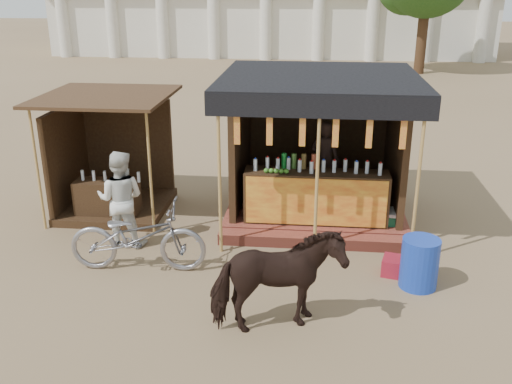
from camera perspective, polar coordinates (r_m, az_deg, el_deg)
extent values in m
plane|color=#846B4C|center=(8.51, -1.12, -10.77)|extent=(120.00, 120.00, 0.00)
cube|color=#963F31|center=(11.55, 5.91, -1.48)|extent=(3.40, 2.80, 0.22)
cube|color=#963F31|center=(10.13, 5.86, -4.81)|extent=(3.40, 0.35, 0.20)
cube|color=#392714|center=(10.45, 6.00, -0.45)|extent=(2.60, 0.55, 0.95)
cube|color=#BB3C16|center=(10.18, 5.99, -1.03)|extent=(2.50, 0.02, 0.88)
cube|color=#392714|center=(12.32, 6.18, 6.58)|extent=(3.00, 0.12, 2.50)
cube|color=#392714|center=(11.20, -1.56, 5.27)|extent=(0.12, 2.50, 2.50)
cube|color=#392714|center=(11.22, 13.87, 4.71)|extent=(0.12, 2.50, 2.50)
cube|color=black|center=(10.64, 6.43, 11.40)|extent=(3.60, 3.60, 0.06)
cube|color=black|center=(8.93, 6.42, 8.45)|extent=(3.60, 0.06, 0.36)
cylinder|color=tan|center=(9.40, -3.67, 1.59)|extent=(0.06, 0.06, 2.75)
cylinder|color=tan|center=(9.28, 6.13, 1.26)|extent=(0.06, 0.06, 2.75)
cylinder|color=tan|center=(9.43, 15.89, 0.89)|extent=(0.06, 0.06, 2.75)
cube|color=red|center=(9.12, -1.92, 6.44)|extent=(0.10, 0.02, 0.55)
cube|color=red|center=(9.06, 1.36, 6.36)|extent=(0.10, 0.02, 0.55)
cube|color=red|center=(9.04, 4.67, 6.26)|extent=(0.10, 0.02, 0.55)
cube|color=red|center=(9.04, 7.98, 6.14)|extent=(0.10, 0.02, 0.55)
cube|color=red|center=(9.08, 11.27, 5.99)|extent=(0.10, 0.02, 0.55)
cube|color=red|center=(9.14, 14.53, 5.83)|extent=(0.10, 0.02, 0.55)
imported|color=black|center=(11.33, 6.90, 3.04)|extent=(0.69, 0.57, 1.64)
cube|color=#392714|center=(11.94, -13.67, -1.40)|extent=(2.00, 2.00, 0.15)
cube|color=#392714|center=(12.48, -12.64, 4.38)|extent=(1.90, 0.10, 2.10)
cube|color=#392714|center=(11.97, -18.36, 3.14)|extent=(0.10, 1.90, 2.10)
cube|color=#472D19|center=(11.22, -14.81, 9.25)|extent=(2.40, 2.40, 0.06)
cylinder|color=tan|center=(11.08, -21.03, 2.11)|extent=(0.05, 0.05, 2.35)
cylinder|color=tan|center=(10.31, -10.53, 1.85)|extent=(0.05, 0.05, 2.35)
cube|color=#392714|center=(11.39, -14.61, -0.82)|extent=(1.20, 0.50, 0.80)
imported|color=black|center=(7.52, 2.09, -8.96)|extent=(1.87, 1.31, 1.44)
imported|color=gray|center=(9.28, -11.74, -4.41)|extent=(2.22, 0.89, 1.14)
imported|color=silver|center=(10.11, -13.38, -0.68)|extent=(0.84, 0.66, 1.71)
cylinder|color=#1738AC|center=(9.02, 16.03, -6.85)|extent=(0.70, 0.70, 0.79)
cube|color=maroon|center=(9.38, 13.75, -7.23)|extent=(0.48, 0.46, 0.28)
cube|color=#197147|center=(10.77, 12.64, -3.06)|extent=(0.64, 0.45, 0.40)
cube|color=white|center=(10.68, 12.73, -1.93)|extent=(0.66, 0.47, 0.06)
cylinder|color=silver|center=(36.86, -18.69, 15.48)|extent=(0.70, 0.70, 3.60)
cylinder|color=silver|center=(35.75, -14.13, 15.79)|extent=(0.70, 0.70, 3.60)
cylinder|color=silver|center=(34.87, -9.30, 16.02)|extent=(0.70, 0.70, 3.60)
cylinder|color=silver|center=(34.23, -4.24, 16.14)|extent=(0.70, 0.70, 3.60)
cylinder|color=silver|center=(33.84, 0.97, 16.14)|extent=(0.70, 0.70, 3.60)
cylinder|color=silver|center=(33.71, 6.26, 16.01)|extent=(0.70, 0.70, 3.60)
cylinder|color=silver|center=(33.85, 11.54, 15.75)|extent=(0.70, 0.70, 3.60)
cylinder|color=silver|center=(34.26, 16.72, 15.37)|extent=(0.70, 0.70, 3.60)
cylinder|color=silver|center=(34.92, 21.72, 14.89)|extent=(0.70, 0.70, 3.60)
cylinder|color=#382314|center=(29.75, 16.30, 15.13)|extent=(0.50, 0.50, 4.00)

